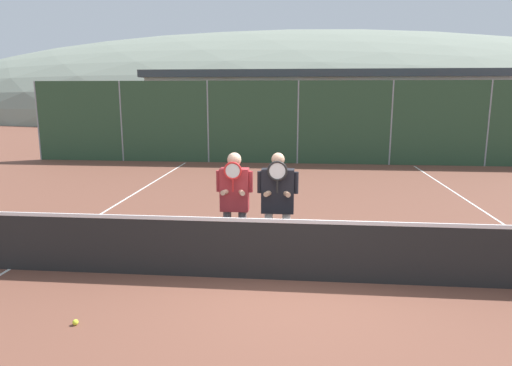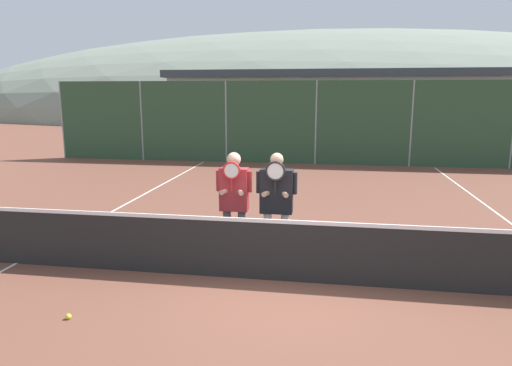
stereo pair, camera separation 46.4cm
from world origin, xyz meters
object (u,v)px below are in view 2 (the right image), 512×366
(player_leftmost, at_px, (234,198))
(car_left_of_center, at_px, (298,133))
(car_center, at_px, (418,134))
(car_far_left, at_px, (193,131))
(player_center_left, at_px, (276,200))
(tennis_ball_on_court, at_px, (69,316))

(player_leftmost, bearing_deg, car_left_of_center, 90.15)
(player_leftmost, bearing_deg, car_center, 69.56)
(player_leftmost, xyz_separation_m, car_center, (5.29, 14.19, -0.15))
(player_leftmost, bearing_deg, car_far_left, 109.54)
(player_center_left, distance_m, car_far_left, 15.40)
(car_far_left, bearing_deg, tennis_ball_on_court, -78.10)
(car_center, bearing_deg, player_center_left, -107.88)
(car_far_left, xyz_separation_m, car_center, (10.33, -0.02, 0.04))
(player_leftmost, height_order, tennis_ball_on_court, player_leftmost)
(player_leftmost, height_order, player_center_left, player_center_left)
(car_far_left, height_order, tennis_ball_on_court, car_far_left)
(player_center_left, distance_m, car_left_of_center, 14.36)
(car_far_left, height_order, car_center, car_center)
(car_far_left, bearing_deg, car_center, -0.13)
(player_leftmost, xyz_separation_m, tennis_ball_on_court, (-1.58, -2.22, -1.02))
(player_leftmost, relative_size, car_far_left, 0.44)
(car_left_of_center, distance_m, car_center, 5.32)
(car_center, bearing_deg, tennis_ball_on_court, -112.72)
(car_left_of_center, distance_m, tennis_ball_on_court, 16.57)
(tennis_ball_on_court, bearing_deg, car_left_of_center, 84.64)
(tennis_ball_on_court, bearing_deg, car_far_left, 101.90)
(car_center, height_order, tennis_ball_on_court, car_center)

